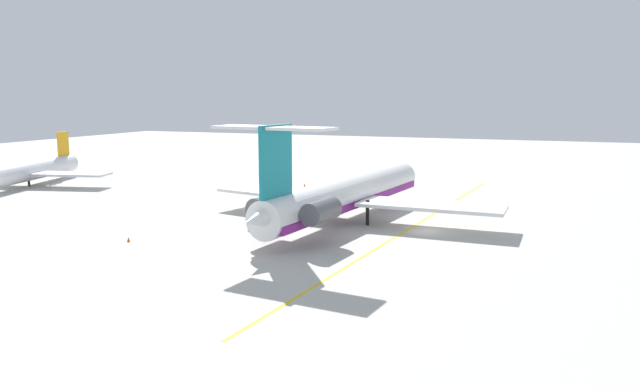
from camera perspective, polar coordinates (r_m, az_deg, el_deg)
name	(u,v)px	position (r m, az deg, el deg)	size (l,w,h in m)	color
ground	(427,231)	(76.41, 10.03, -3.32)	(339.20, 339.20, 0.00)	#B7B5AD
main_jetliner	(344,195)	(79.77, 2.23, 0.06)	(46.60, 41.25, 13.58)	white
airliner_mid_left	(25,172)	(124.12, -26.01, 2.01)	(31.08, 31.02, 9.37)	silver
ground_crew_near_nose	(267,183)	(109.29, -4.97, 1.15)	(0.42, 0.27, 1.67)	black
ground_crew_near_tail	(337,183)	(109.01, 1.57, 1.17)	(0.34, 0.31, 1.71)	black
safety_cone_nose	(305,185)	(112.43, -1.47, 1.01)	(0.40, 0.40, 0.55)	#EA590F
safety_cone_wingtip	(129,239)	(73.18, -17.59, -3.96)	(0.40, 0.40, 0.55)	#EA590F
taxiway_centreline	(414,226)	(79.24, 8.88, -2.83)	(83.93, 0.36, 0.01)	gold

